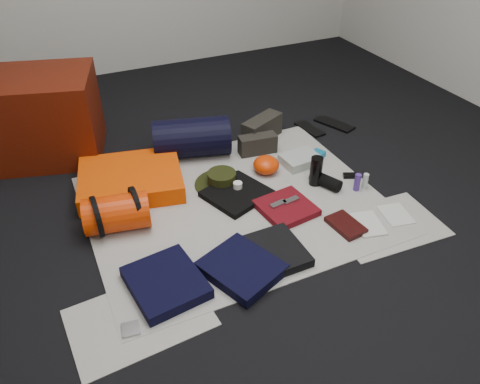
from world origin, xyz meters
name	(u,v)px	position (x,y,z in m)	size (l,w,h in m)	color
floor	(236,206)	(0.00, 0.00, -0.01)	(4.50, 4.50, 0.02)	black
newspaper_mat	(236,204)	(0.00, 0.00, 0.00)	(1.60, 1.30, 0.01)	beige
newspaper_sheet_front_left	(140,318)	(-0.70, -0.55, 0.00)	(0.58, 0.40, 0.00)	beige
newspaper_sheet_front_right	(386,225)	(0.65, -0.50, 0.00)	(0.58, 0.40, 0.00)	beige
red_cabinet	(44,117)	(-0.86, 1.01, 0.27)	(0.64, 0.54, 0.54)	#541306
sleeping_pad	(131,179)	(-0.49, 0.41, 0.06)	(0.58, 0.48, 0.11)	#E94502
stuff_sack	(117,213)	(-0.64, 0.07, 0.10)	(0.19, 0.19, 0.33)	red
sack_strap_left	(97,217)	(-0.74, 0.07, 0.11)	(0.22, 0.22, 0.03)	black
sack_strap_right	(136,207)	(-0.54, 0.07, 0.11)	(0.22, 0.22, 0.03)	black
navy_duffel	(192,138)	(-0.04, 0.60, 0.13)	(0.25, 0.25, 0.48)	black
boonie_brim	(222,184)	(0.00, 0.21, 0.01)	(0.33, 0.33, 0.01)	black
boonie_crown	(222,178)	(0.00, 0.21, 0.05)	(0.17, 0.17, 0.07)	black
hiking_boot_left	(258,144)	(0.36, 0.45, 0.07)	(0.25, 0.09, 0.12)	black
hiking_boot_right	(262,129)	(0.47, 0.60, 0.08)	(0.31, 0.12, 0.16)	black
flip_flop_left	(310,129)	(0.85, 0.58, 0.01)	(0.09, 0.25, 0.01)	black
flip_flop_right	(334,124)	(1.05, 0.57, 0.01)	(0.11, 0.29, 0.02)	black
trousers_navy_a	(166,282)	(-0.54, -0.43, 0.03)	(0.31, 0.35, 0.05)	black
trousers_navy_b	(242,268)	(-0.19, -0.49, 0.03)	(0.30, 0.34, 0.05)	black
trousers_charcoal	(275,251)	(0.00, -0.46, 0.03)	(0.27, 0.30, 0.05)	black
black_tshirt	(237,194)	(0.04, 0.07, 0.02)	(0.33, 0.30, 0.03)	black
red_shirt	(286,208)	(0.23, -0.17, 0.02)	(0.28, 0.28, 0.04)	#5B0910
orange_stuff_sack	(266,165)	(0.30, 0.22, 0.06)	(0.16, 0.16, 0.10)	red
first_aid_pouch	(300,160)	(0.54, 0.21, 0.03)	(0.23, 0.17, 0.06)	#99A199
water_bottle	(316,171)	(0.51, -0.02, 0.10)	(0.07, 0.07, 0.18)	black
speaker	(325,181)	(0.55, -0.06, 0.04)	(0.07, 0.07, 0.19)	black
compact_camera	(294,161)	(0.51, 0.23, 0.03)	(0.11, 0.07, 0.04)	#9E9DA2
cyan_case	(316,156)	(0.67, 0.23, 0.02)	(0.12, 0.07, 0.04)	#0E648D
toiletry_purple	(357,182)	(0.70, -0.17, 0.06)	(0.04, 0.04, 0.11)	#41277E
toiletry_clear	(365,181)	(0.75, -0.18, 0.05)	(0.03, 0.03, 0.10)	#B4B9B4
paperback_book	(346,225)	(0.44, -0.43, 0.02)	(0.13, 0.20, 0.03)	black
map_booklet	(368,224)	(0.56, -0.46, 0.01)	(0.14, 0.20, 0.01)	#BABBB1
map_printout	(396,215)	(0.75, -0.46, 0.01)	(0.14, 0.18, 0.01)	#BABBB1
sunglasses	(351,176)	(0.75, -0.05, 0.02)	(0.10, 0.04, 0.02)	black
key_cluster	(131,329)	(-0.75, -0.60, 0.01)	(0.07, 0.07, 0.01)	#9E9DA2
tape_roll	(238,185)	(0.06, 0.10, 0.06)	(0.05, 0.05, 0.04)	silver
energy_bar_a	(278,204)	(0.19, -0.15, 0.05)	(0.10, 0.04, 0.01)	#9E9DA2
energy_bar_b	(291,200)	(0.27, -0.15, 0.05)	(0.10, 0.04, 0.01)	#9E9DA2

